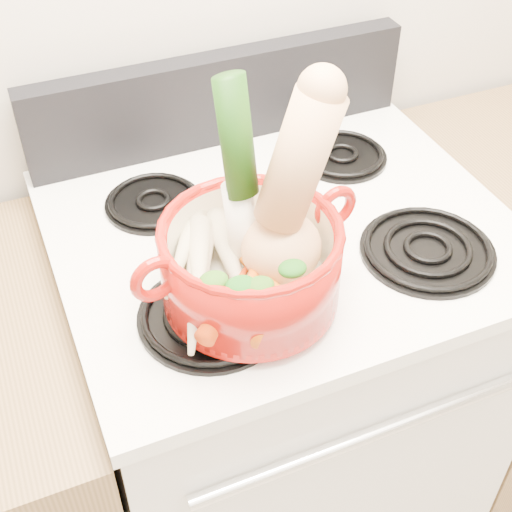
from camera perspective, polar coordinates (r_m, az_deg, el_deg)
name	(u,v)px	position (r m, az deg, el deg)	size (l,w,h in m)	color
stove_body	(277,397)	(1.59, 1.70, -11.22)	(0.76, 0.65, 0.92)	silver
cooktop	(282,231)	(1.25, 2.13, 1.99)	(0.78, 0.67, 0.03)	white
control_backsplash	(220,98)	(1.42, -2.91, 12.49)	(0.76, 0.05, 0.18)	black
oven_handle	(370,435)	(1.16, 9.09, -13.98)	(0.02, 0.02, 0.60)	silver
burner_front_left	(212,314)	(1.07, -3.58, -4.64)	(0.22, 0.22, 0.02)	black
burner_front_right	(428,249)	(1.21, 13.58, 0.57)	(0.22, 0.22, 0.02)	black
burner_back_left	(153,201)	(1.29, -8.21, 4.37)	(0.17, 0.17, 0.02)	black
burner_back_right	(342,155)	(1.40, 6.90, 8.06)	(0.17, 0.17, 0.02)	black
dutch_oven	(251,264)	(1.04, -0.43, -0.63)	(0.26, 0.26, 0.13)	#99110A
pot_handle_left	(155,279)	(0.96, -8.07, -1.83)	(0.07, 0.07, 0.02)	#99110A
pot_handle_right	(336,207)	(1.07, 6.38, 3.92)	(0.07, 0.07, 0.02)	#99110A
squash	(283,194)	(0.98, 2.18, 4.97)	(0.13, 0.13, 0.30)	tan
leek	(241,180)	(0.99, -1.20, 6.11)	(0.05, 0.05, 0.32)	white
ginger	(259,235)	(1.11, 0.22, 1.72)	(0.08, 0.06, 0.04)	#D3BB82
parsnip_0	(196,277)	(1.04, -4.78, -1.67)	(0.04, 0.04, 0.21)	beige
parsnip_1	(196,286)	(1.02, -4.80, -2.43)	(0.05, 0.05, 0.22)	beige
parsnip_2	(228,251)	(1.06, -2.27, 0.41)	(0.05, 0.05, 0.21)	beige
parsnip_3	(199,268)	(1.03, -4.60, -0.96)	(0.04, 0.04, 0.18)	beige
parsnip_4	(185,246)	(1.06, -5.72, 0.81)	(0.04, 0.04, 0.19)	beige
carrot_0	(247,303)	(1.01, -0.70, -3.81)	(0.03, 0.03, 0.15)	#C35409
carrot_1	(226,304)	(1.00, -2.39, -3.82)	(0.03, 0.03, 0.14)	#CB390A
carrot_2	(258,275)	(1.03, 0.14, -1.53)	(0.03, 0.03, 0.16)	orange
carrot_3	(251,285)	(1.01, -0.40, -2.36)	(0.03, 0.03, 0.14)	#BB4E09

